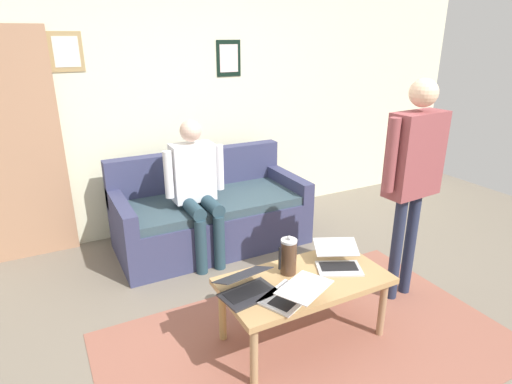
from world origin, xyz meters
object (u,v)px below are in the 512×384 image
at_px(interior_door, 12,150).
at_px(couch, 210,214).
at_px(laptop_center, 338,261).
at_px(person_seated, 197,184).
at_px(laptop_right, 247,287).
at_px(laptop_left, 293,294).
at_px(french_press, 289,256).
at_px(coffee_table, 304,285).
at_px(person_standing, 414,165).

bearing_deg(interior_door, couch, 161.43).
xyz_separation_m(laptop_center, person_seated, (0.51, -1.37, 0.22)).
height_order(interior_door, person_seated, interior_door).
distance_m(laptop_right, person_seated, 1.40).
bearing_deg(laptop_left, french_press, -116.72).
relative_size(laptop_right, french_press, 1.37).
bearing_deg(interior_door, laptop_center, 131.82).
relative_size(coffee_table, laptop_center, 2.65).
relative_size(coffee_table, person_standing, 0.65).
distance_m(interior_door, french_press, 2.61).
xyz_separation_m(coffee_table, laptop_center, (-0.29, -0.03, 0.09)).
height_order(laptop_left, laptop_right, laptop_right).
xyz_separation_m(couch, laptop_left, (0.18, 1.80, 0.20)).
bearing_deg(interior_door, person_seated, 151.33).
bearing_deg(laptop_center, person_seated, -69.43).
bearing_deg(person_seated, laptop_right, 82.18).
height_order(coffee_table, french_press, french_press).
height_order(laptop_right, person_standing, person_standing).
height_order(interior_door, french_press, interior_door).
distance_m(couch, french_press, 1.54).
bearing_deg(person_seated, couch, -131.68).
xyz_separation_m(couch, laptop_center, (-0.31, 1.60, 0.20)).
distance_m(coffee_table, laptop_center, 0.31).
relative_size(laptop_center, french_press, 1.52).
relative_size(couch, laptop_left, 4.01).
bearing_deg(person_standing, laptop_right, 2.21).
height_order(laptop_right, person_seated, person_seated).
relative_size(couch, person_standing, 1.07).
bearing_deg(interior_door, french_press, 127.20).
height_order(interior_door, coffee_table, interior_door).
height_order(couch, coffee_table, couch).
bearing_deg(person_seated, person_standing, 131.97).
relative_size(interior_door, person_standing, 1.21).
bearing_deg(laptop_center, interior_door, -48.18).
bearing_deg(couch, interior_door, -18.57).
relative_size(couch, person_seated, 1.41).
xyz_separation_m(interior_door, person_standing, (-2.58, 2.08, 0.06)).
xyz_separation_m(person_standing, person_seated, (1.19, -1.32, -0.36)).
xyz_separation_m(couch, person_seated, (0.20, 0.23, 0.42)).
bearing_deg(coffee_table, french_press, -61.93).
bearing_deg(laptop_center, french_press, -13.11).
xyz_separation_m(interior_door, laptop_right, (-1.20, 2.13, -0.52)).
height_order(french_press, person_seated, person_seated).
bearing_deg(laptop_center, coffee_table, 5.37).
height_order(couch, laptop_left, couch).
bearing_deg(couch, laptop_left, 84.25).
bearing_deg(person_standing, coffee_table, 4.58).
height_order(interior_door, couch, interior_door).
height_order(laptop_left, french_press, french_press).
height_order(interior_door, laptop_left, interior_door).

